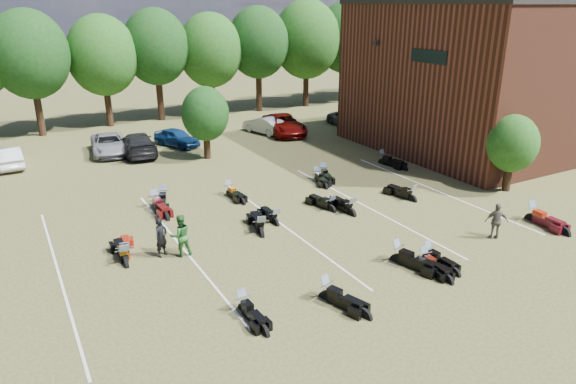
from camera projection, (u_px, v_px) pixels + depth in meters
ground at (370, 235)px, 23.68m from camera, size 160.00×160.00×0.00m
car_1 at (9, 157)px, 33.29m from camera, size 1.66×4.15×1.34m
car_2 at (109, 144)px, 36.27m from camera, size 2.89×5.24×1.39m
car_3 at (138, 144)px, 36.09m from camera, size 2.64×5.48×1.54m
car_4 at (177, 137)px, 38.24m from camera, size 2.99×4.19×1.33m
car_5 at (265, 125)px, 42.08m from camera, size 2.50×4.37×1.36m
car_6 at (284, 124)px, 41.83m from camera, size 3.68×6.07×1.57m
car_7 at (349, 118)px, 44.24m from camera, size 2.85×5.76×1.61m
person_black at (161, 237)px, 21.40m from camera, size 0.75×0.68×1.72m
person_green at (181, 235)px, 21.41m from camera, size 0.91×0.72×1.85m
person_grey at (496, 221)px, 23.03m from camera, size 1.03×0.91×1.68m
motorcycle_0 at (243, 311)px, 17.76m from camera, size 0.75×2.10×1.15m
motorcycle_2 at (327, 299)px, 18.49m from camera, size 1.39×2.41×1.28m
motorcycle_3 at (398, 262)px, 21.17m from camera, size 1.43×2.57×1.37m
motorcycle_4 at (428, 260)px, 21.35m from camera, size 0.69×2.05×1.14m
motorcycle_5 at (424, 265)px, 20.88m from camera, size 0.84×2.10×1.14m
motorcycle_6 at (531, 220)px, 25.23m from camera, size 0.97×2.57×1.40m
motorcycle_7 at (126, 262)px, 21.19m from camera, size 1.21×2.46×1.31m
motorcycle_8 at (126, 265)px, 20.94m from camera, size 0.84×2.42×1.34m
motorcycle_9 at (276, 224)px, 24.79m from camera, size 0.72×2.10×1.16m
motorcycle_10 at (261, 235)px, 23.66m from camera, size 1.36×2.59×1.38m
motorcycle_11 at (351, 215)px, 25.91m from camera, size 0.85×2.45×1.35m
motorcycle_12 at (331, 211)px, 26.39m from camera, size 1.10×2.35×1.26m
motorcycle_13 at (411, 201)px, 27.76m from camera, size 1.11×2.46×1.32m
motorcycle_14 at (156, 208)px, 26.83m from camera, size 0.84×2.46×1.36m
motorcycle_16 at (164, 202)px, 27.57m from camera, size 1.54×2.55×1.36m
motorcycle_17 at (230, 195)px, 28.59m from camera, size 0.81×2.18×1.19m
motorcycle_18 at (323, 177)px, 31.63m from camera, size 1.35×2.29×1.22m
motorcycle_19 at (317, 180)px, 31.00m from camera, size 1.10×2.17×1.16m
motorcycle_20 at (382, 164)px, 34.20m from camera, size 1.20×2.51×1.34m
brick_building at (529, 69)px, 39.33m from camera, size 25.40×15.20×10.70m
tree_line at (159, 49)px, 44.77m from camera, size 56.00×6.00×9.79m
young_tree_near_building at (513, 144)px, 28.39m from camera, size 2.80×2.80×4.16m
young_tree_midfield at (205, 114)px, 34.37m from camera, size 3.20×3.20×4.70m
parking_lines at (282, 225)px, 24.75m from camera, size 20.10×14.00×0.01m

